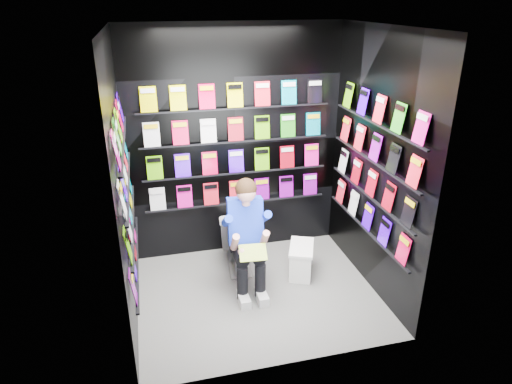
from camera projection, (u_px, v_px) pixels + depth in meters
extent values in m
plane|color=slate|center=(257.00, 294.00, 4.70)|extent=(2.40, 2.40, 0.00)
plane|color=white|center=(258.00, 26.00, 3.67)|extent=(2.40, 2.40, 0.00)
cube|color=black|center=(235.00, 145.00, 5.08)|extent=(2.40, 0.04, 2.60)
cube|color=black|center=(292.00, 225.00, 3.29)|extent=(2.40, 0.04, 2.60)
cube|color=black|center=(122.00, 189.00, 3.92)|extent=(0.04, 2.00, 2.60)
cube|color=black|center=(376.00, 166.00, 4.45)|extent=(0.04, 2.00, 2.60)
imported|color=silver|center=(237.00, 236.00, 5.07)|extent=(0.49, 0.79, 0.73)
cube|color=silver|center=(301.00, 261.00, 4.99)|extent=(0.37, 0.47, 0.31)
cube|color=silver|center=(302.00, 247.00, 4.92)|extent=(0.40, 0.50, 0.03)
cube|color=green|center=(253.00, 252.00, 4.34)|extent=(0.28, 0.18, 0.11)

